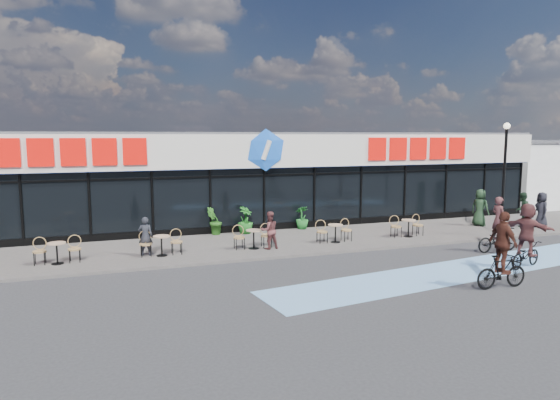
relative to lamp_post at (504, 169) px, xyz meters
name	(u,v)px	position (x,y,z in m)	size (l,w,h in m)	color
ground	(328,270)	(-9.35, -2.30, -3.02)	(120.00, 120.00, 0.00)	#28282B
sidewalk	(282,242)	(-9.35, 2.20, -2.97)	(44.00, 5.00, 0.10)	#564F4C
bike_lane	(457,271)	(-5.35, -3.80, -3.02)	(14.00, 2.20, 0.01)	#6897C6
building	(247,177)	(-9.35, 7.63, -0.68)	(30.60, 6.57, 4.75)	black
neighbour_building	(538,171)	(11.15, 8.70, -0.96)	(9.20, 7.20, 4.11)	white
lamp_post	(504,169)	(0.00, 0.00, 0.00)	(0.28, 0.28, 4.89)	black
bistro_set_1	(57,250)	(-17.85, 1.28, -2.47)	(1.54, 0.62, 0.90)	tan
bistro_set_2	(161,243)	(-14.37, 1.28, -2.47)	(1.54, 0.62, 0.90)	tan
bistro_set_3	(253,237)	(-10.88, 1.28, -2.47)	(1.54, 0.62, 0.90)	tan
bistro_set_4	(334,231)	(-7.40, 1.28, -2.47)	(1.54, 0.62, 0.90)	tan
bistro_set_5	(407,226)	(-3.92, 1.28, -2.47)	(1.54, 0.62, 0.90)	tan
potted_plant_left	(214,221)	(-11.74, 4.40, -2.31)	(0.68, 0.54, 1.23)	#245A19
potted_plant_mid	(245,220)	(-10.37, 4.22, -2.32)	(0.68, 0.68, 1.21)	#195919
potted_plant_right	(302,218)	(-7.58, 4.40, -2.39)	(0.60, 0.60, 1.07)	#1B6022
patron_left	(145,236)	(-14.91, 1.46, -2.21)	(0.52, 0.34, 1.43)	#212229
patron_right	(269,230)	(-10.32, 0.95, -2.19)	(0.71, 0.55, 1.46)	brown
pedestrian_a	(541,210)	(3.26, 0.95, -2.08)	(0.83, 0.54, 1.69)	black
pedestrian_b	(480,208)	(0.84, 2.30, -2.03)	(0.87, 0.57, 1.79)	#1C331E
pedestrian_c	(522,209)	(2.60, 1.46, -2.09)	(0.81, 0.63, 1.66)	#1A301F
cyclist_a	(527,239)	(-2.91, -4.21, -2.02)	(1.79, 1.71, 2.21)	black
cyclist_b	(498,234)	(-2.09, -2.03, -2.32)	(1.82, 0.66, 2.14)	black
cyclist_c	(502,257)	(-5.41, -5.77, -2.07)	(1.70, 1.09, 2.28)	black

